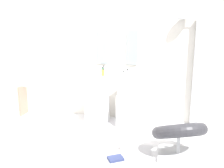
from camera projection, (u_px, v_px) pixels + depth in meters
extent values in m
cube|color=silver|center=(94.00, 153.00, 3.62)|extent=(4.80, 3.60, 0.04)
cube|color=silver|center=(118.00, 56.00, 4.92)|extent=(4.80, 0.10, 2.60)
cube|color=white|center=(98.00, 107.00, 4.78)|extent=(0.40, 0.40, 0.61)
cylinder|color=white|center=(97.00, 84.00, 4.69)|extent=(0.43, 0.43, 0.34)
cylinder|color=#B7BABF|center=(99.00, 72.00, 4.75)|extent=(0.02, 0.02, 0.10)
cube|color=white|center=(128.00, 110.00, 4.64)|extent=(0.40, 0.40, 0.61)
cylinder|color=white|center=(129.00, 86.00, 4.54)|extent=(0.43, 0.43, 0.34)
cylinder|color=#B7BABF|center=(130.00, 74.00, 4.61)|extent=(0.02, 0.02, 0.10)
cube|color=#8C9EA8|center=(102.00, 47.00, 4.88)|extent=(0.22, 0.03, 0.68)
cube|color=#8C9EA8|center=(132.00, 47.00, 4.74)|extent=(0.22, 0.03, 0.68)
cube|color=#B7BABF|center=(197.00, 73.00, 4.50)|extent=(0.14, 0.08, 2.05)
cylinder|color=#B7BABF|center=(192.00, 18.00, 4.31)|extent=(0.30, 0.02, 0.02)
cylinder|color=#B7BABF|center=(184.00, 18.00, 4.31)|extent=(0.24, 0.24, 0.02)
cube|color=#B7BABF|center=(178.00, 155.00, 3.47)|extent=(0.56, 0.50, 0.06)
cylinder|color=#B7BABF|center=(178.00, 144.00, 3.44)|extent=(0.05, 0.05, 0.34)
torus|color=#333338|center=(179.00, 131.00, 3.40)|extent=(1.04, 1.04, 0.49)
cylinder|color=#B7BABF|center=(15.00, 109.00, 4.13)|extent=(0.03, 0.03, 0.95)
cylinder|color=#B7BABF|center=(22.00, 86.00, 4.00)|extent=(0.36, 0.02, 0.02)
cube|color=gray|center=(23.00, 100.00, 4.05)|extent=(0.04, 0.22, 0.50)
cube|color=#B2B2B7|center=(115.00, 154.00, 3.54)|extent=(1.04, 0.79, 0.01)
cube|color=navy|center=(116.00, 158.00, 3.37)|extent=(0.26, 0.25, 0.04)
cylinder|color=white|center=(123.00, 147.00, 3.64)|extent=(0.09, 0.09, 0.10)
cylinder|color=white|center=(104.00, 71.00, 4.69)|extent=(0.05, 0.05, 0.17)
cylinder|color=black|center=(103.00, 66.00, 4.67)|extent=(0.03, 0.03, 0.02)
cylinder|color=silver|center=(124.00, 75.00, 4.39)|extent=(0.05, 0.05, 0.12)
cylinder|color=black|center=(124.00, 71.00, 4.38)|extent=(0.03, 0.03, 0.02)
cylinder|color=#C68C38|center=(103.00, 73.00, 4.63)|extent=(0.05, 0.05, 0.12)
cylinder|color=black|center=(103.00, 69.00, 4.61)|extent=(0.03, 0.03, 0.02)
cylinder|color=#99999E|center=(127.00, 74.00, 4.37)|extent=(0.05, 0.05, 0.16)
cylinder|color=black|center=(127.00, 69.00, 4.35)|extent=(0.03, 0.03, 0.02)
cylinder|color=#59996B|center=(103.00, 72.00, 4.64)|extent=(0.06, 0.06, 0.15)
cylinder|color=black|center=(103.00, 68.00, 4.62)|extent=(0.03, 0.03, 0.02)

